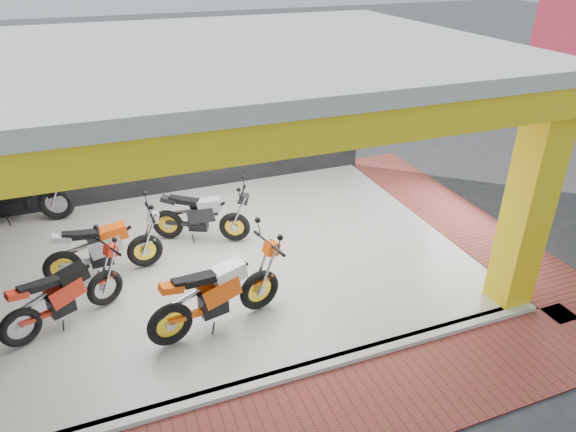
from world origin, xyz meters
name	(u,v)px	position (x,y,z in m)	size (l,w,h in m)	color
ground	(264,329)	(0.00, 0.00, 0.00)	(80.00, 80.00, 0.00)	#2D2D30
showroom_floor	(228,257)	(0.00, 2.00, 0.05)	(8.00, 6.00, 0.10)	white
showroom_ceiling	(215,52)	(0.00, 2.00, 3.60)	(8.40, 6.40, 0.20)	beige
back_wall	(186,116)	(0.00, 5.10, 1.75)	(8.20, 0.20, 3.50)	black
corner_column	(529,203)	(3.75, -0.75, 1.75)	(0.50, 0.50, 3.50)	yellow
header_beam_front	(289,135)	(0.00, -1.00, 3.30)	(8.40, 0.30, 0.40)	yellow
header_beam_right	(442,54)	(4.00, 2.00, 3.30)	(0.30, 6.40, 0.40)	yellow
floor_kerb	(289,375)	(0.00, -1.02, 0.05)	(8.00, 0.20, 0.10)	white
paver_front	(313,423)	(0.00, -1.80, 0.01)	(9.00, 1.40, 0.03)	#973131
paver_right	(452,214)	(4.80, 2.00, 0.01)	(1.40, 7.00, 0.03)	#973131
moto_hero	(259,272)	(0.06, 0.35, 0.76)	(2.17, 0.80, 1.32)	#FF530A
moto_row_a	(234,213)	(0.25, 2.42, 0.69)	(1.93, 0.71, 1.18)	black
moto_row_b	(102,272)	(-2.08, 1.29, 0.69)	(1.92, 0.71, 1.17)	red
moto_row_c	(143,236)	(-1.39, 2.14, 0.71)	(2.00, 0.74, 1.22)	#B4B6BC
moto_row_d	(53,188)	(-2.80, 4.50, 0.80)	(2.28, 0.85, 1.40)	black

